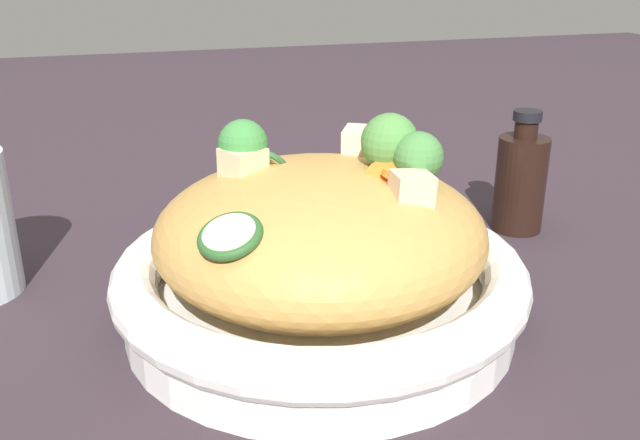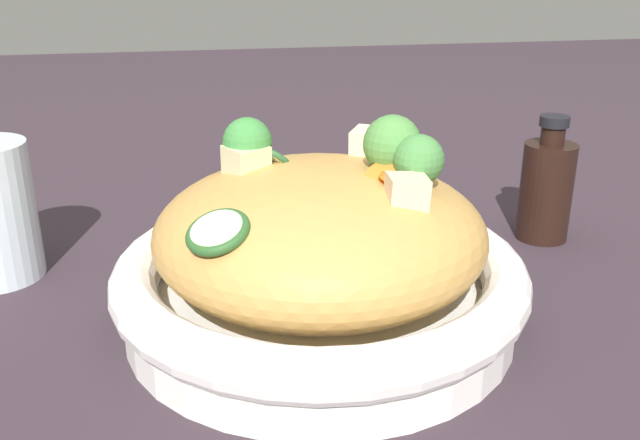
% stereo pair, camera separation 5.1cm
% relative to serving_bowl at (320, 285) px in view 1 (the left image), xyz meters
% --- Properties ---
extents(ground_plane, '(3.00, 3.00, 0.00)m').
position_rel_serving_bowl_xyz_m(ground_plane, '(0.00, 0.00, -0.03)').
color(ground_plane, '#32262E').
extents(serving_bowl, '(0.31, 0.31, 0.06)m').
position_rel_serving_bowl_xyz_m(serving_bowl, '(0.00, 0.00, 0.00)').
color(serving_bowl, white).
rests_on(serving_bowl, ground_plane).
extents(noodle_heap, '(0.24, 0.24, 0.10)m').
position_rel_serving_bowl_xyz_m(noodle_heap, '(-0.00, -0.00, 0.04)').
color(noodle_heap, '#C18E47').
rests_on(noodle_heap, serving_bowl).
extents(broccoli_florets, '(0.11, 0.16, 0.05)m').
position_rel_serving_bowl_xyz_m(broccoli_florets, '(-0.00, 0.03, 0.10)').
color(broccoli_florets, '#94B872').
rests_on(broccoli_florets, serving_bowl).
extents(carrot_coins, '(0.06, 0.06, 0.03)m').
position_rel_serving_bowl_xyz_m(carrot_coins, '(0.01, 0.05, 0.09)').
color(carrot_coins, orange).
rests_on(carrot_coins, serving_bowl).
extents(zucchini_slices, '(0.15, 0.10, 0.04)m').
position_rel_serving_bowl_xyz_m(zucchini_slices, '(0.03, -0.06, 0.08)').
color(zucchini_slices, beige).
rests_on(zucchini_slices, serving_bowl).
extents(chicken_chunks, '(0.14, 0.15, 0.03)m').
position_rel_serving_bowl_xyz_m(chicken_chunks, '(-0.02, 0.02, 0.09)').
color(chicken_chunks, beige).
rests_on(chicken_chunks, serving_bowl).
extents(soy_sauce_bottle, '(0.05, 0.05, 0.12)m').
position_rel_serving_bowl_xyz_m(soy_sauce_bottle, '(-0.12, 0.25, 0.02)').
color(soy_sauce_bottle, black).
rests_on(soy_sauce_bottle, ground_plane).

